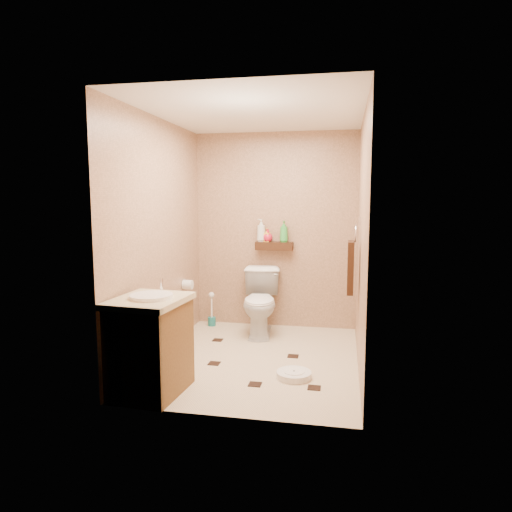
# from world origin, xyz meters

# --- Properties ---
(ground) EXTENTS (2.50, 2.50, 0.00)m
(ground) POSITION_xyz_m (0.00, 0.00, 0.00)
(ground) COLOR beige
(ground) RESTS_ON ground
(wall_back) EXTENTS (2.00, 0.04, 2.40)m
(wall_back) POSITION_xyz_m (0.00, 1.25, 1.20)
(wall_back) COLOR #A87D60
(wall_back) RESTS_ON ground
(wall_front) EXTENTS (2.00, 0.04, 2.40)m
(wall_front) POSITION_xyz_m (0.00, -1.25, 1.20)
(wall_front) COLOR #A87D60
(wall_front) RESTS_ON ground
(wall_left) EXTENTS (0.04, 2.50, 2.40)m
(wall_left) POSITION_xyz_m (-1.00, 0.00, 1.20)
(wall_left) COLOR #A87D60
(wall_left) RESTS_ON ground
(wall_right) EXTENTS (0.04, 2.50, 2.40)m
(wall_right) POSITION_xyz_m (1.00, 0.00, 1.20)
(wall_right) COLOR #A87D60
(wall_right) RESTS_ON ground
(ceiling) EXTENTS (2.00, 2.50, 0.02)m
(ceiling) POSITION_xyz_m (0.00, 0.00, 2.40)
(ceiling) COLOR silver
(ceiling) RESTS_ON wall_back
(wall_shelf) EXTENTS (0.46, 0.14, 0.10)m
(wall_shelf) POSITION_xyz_m (0.00, 1.17, 1.02)
(wall_shelf) COLOR #341B0E
(wall_shelf) RESTS_ON wall_back
(floor_accents) EXTENTS (1.27, 1.36, 0.01)m
(floor_accents) POSITION_xyz_m (0.02, -0.04, 0.00)
(floor_accents) COLOR black
(floor_accents) RESTS_ON ground
(toilet) EXTENTS (0.52, 0.80, 0.77)m
(toilet) POSITION_xyz_m (-0.11, 0.83, 0.38)
(toilet) COLOR white
(toilet) RESTS_ON ground
(vanity) EXTENTS (0.60, 0.70, 0.93)m
(vanity) POSITION_xyz_m (-0.70, -0.95, 0.41)
(vanity) COLOR brown
(vanity) RESTS_ON ground
(bathroom_scale) EXTENTS (0.36, 0.36, 0.06)m
(bathroom_scale) POSITION_xyz_m (0.43, -0.42, 0.03)
(bathroom_scale) COLOR white
(bathroom_scale) RESTS_ON ground
(toilet_brush) EXTENTS (0.10, 0.10, 0.43)m
(toilet_brush) POSITION_xyz_m (-0.78, 1.07, 0.15)
(toilet_brush) COLOR #1B6C6B
(toilet_brush) RESTS_ON ground
(towel_ring) EXTENTS (0.12, 0.30, 0.76)m
(towel_ring) POSITION_xyz_m (0.91, 0.25, 0.95)
(towel_ring) COLOR silver
(towel_ring) RESTS_ON wall_right
(toilet_paper) EXTENTS (0.12, 0.11, 0.12)m
(toilet_paper) POSITION_xyz_m (-0.94, 0.65, 0.60)
(toilet_paper) COLOR white
(toilet_paper) RESTS_ON wall_left
(bottle_a) EXTENTS (0.13, 0.13, 0.28)m
(bottle_a) POSITION_xyz_m (-0.16, 1.17, 1.21)
(bottle_a) COLOR silver
(bottle_a) RESTS_ON wall_shelf
(bottle_b) EXTENTS (0.09, 0.09, 0.17)m
(bottle_b) POSITION_xyz_m (-0.09, 1.17, 1.15)
(bottle_b) COLOR yellow
(bottle_b) RESTS_ON wall_shelf
(bottle_c) EXTENTS (0.17, 0.17, 0.16)m
(bottle_c) POSITION_xyz_m (-0.08, 1.17, 1.15)
(bottle_c) COLOR red
(bottle_c) RESTS_ON wall_shelf
(bottle_d) EXTENTS (0.13, 0.13, 0.26)m
(bottle_d) POSITION_xyz_m (0.12, 1.17, 1.20)
(bottle_d) COLOR green
(bottle_d) RESTS_ON wall_shelf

